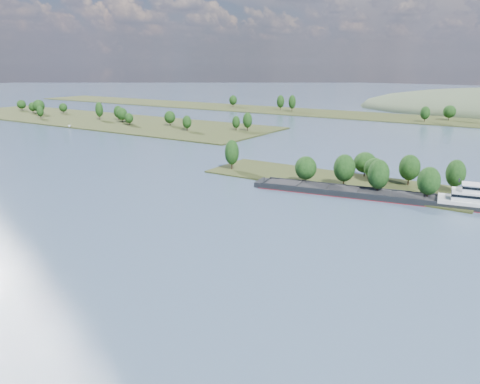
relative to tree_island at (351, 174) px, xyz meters
The scene contains 6 objects.
ground 59.82m from the tree_island, 96.62° to the right, with size 1800.00×1800.00×0.00m, color #384C60.
tree_island is the anchor object (origin of this frame).
left_bank 249.91m from the tree_island, 161.13° to the left, with size 300.00×80.00×15.10m.
back_shoreline 220.50m from the tree_island, 89.71° to the left, with size 900.00×60.00×15.79m.
cargo_barge 19.62m from the tree_island, 37.53° to the right, with size 77.78×21.94×10.46m.
motorboat 219.45m from the tree_island, 168.95° to the left, with size 1.96×5.21×2.01m, color white.
Camera 1 is at (63.84, 16.45, 43.91)m, focal length 35.00 mm.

